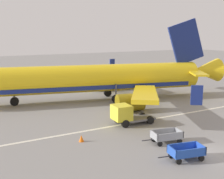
% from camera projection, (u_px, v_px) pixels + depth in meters
% --- Properties ---
extents(ground_plane, '(220.00, 220.00, 0.00)m').
position_uv_depth(ground_plane, '(208.00, 153.00, 23.03)').
color(ground_plane, gray).
extents(apron_stripe, '(120.00, 0.36, 0.01)m').
position_uv_depth(apron_stripe, '(139.00, 122.00, 31.13)').
color(apron_stripe, silver).
rests_on(apron_stripe, ground).
extents(airplane, '(37.27, 30.18, 11.34)m').
position_uv_depth(airplane, '(101.00, 79.00, 40.46)').
color(airplane, yellow).
rests_on(airplane, ground).
extents(baggage_cart_nearest, '(3.63, 1.89, 1.07)m').
position_uv_depth(baggage_cart_nearest, '(186.00, 152.00, 21.70)').
color(baggage_cart_nearest, '#234CB2').
rests_on(baggage_cart_nearest, ground).
extents(baggage_cart_second_in_row, '(3.63, 1.84, 1.07)m').
position_uv_depth(baggage_cart_second_in_row, '(166.00, 136.00, 25.05)').
color(baggage_cart_second_in_row, gray).
rests_on(baggage_cart_second_in_row, ground).
extents(service_truck_beside_carts, '(4.52, 2.31, 2.10)m').
position_uv_depth(service_truck_beside_carts, '(126.00, 114.00, 29.93)').
color(service_truck_beside_carts, slate).
rests_on(service_truck_beside_carts, ground).
extents(traffic_cone_near_plane, '(0.45, 0.45, 0.59)m').
position_uv_depth(traffic_cone_near_plane, '(81.00, 138.00, 25.37)').
color(traffic_cone_near_plane, orange).
rests_on(traffic_cone_near_plane, ground).
extents(traffic_cone_mid_apron, '(0.51, 0.51, 0.67)m').
position_uv_depth(traffic_cone_mid_apron, '(128.00, 120.00, 30.63)').
color(traffic_cone_mid_apron, orange).
rests_on(traffic_cone_mid_apron, ground).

